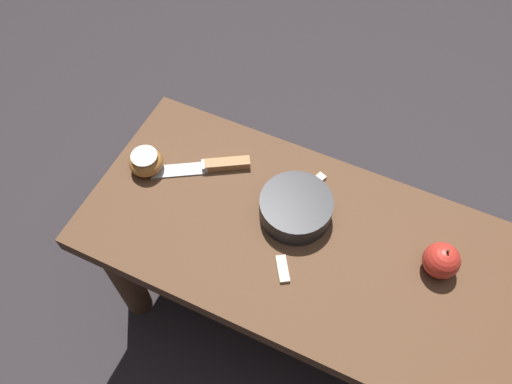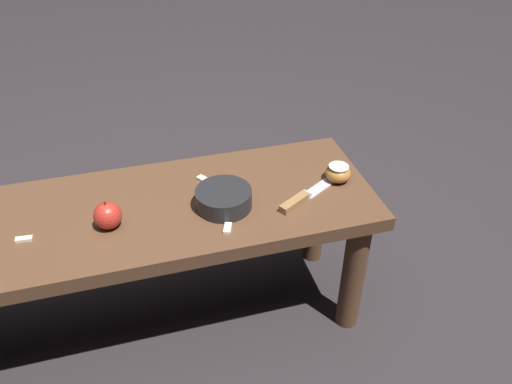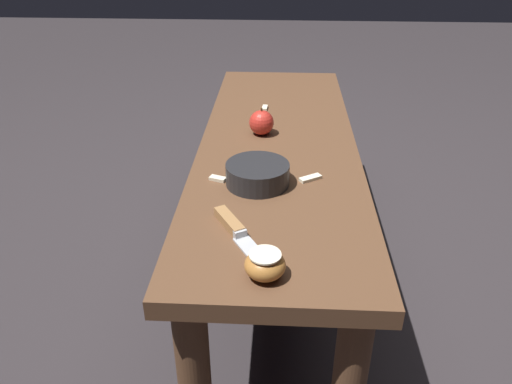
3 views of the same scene
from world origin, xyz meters
TOP-DOWN VIEW (x-y plane):
  - ground_plane at (0.00, 0.00)m, footprint 8.00×8.00m
  - wooden_bench at (0.00, 0.00)m, footprint 1.31×0.42m
  - knife at (-0.45, 0.08)m, footprint 0.20×0.13m
  - apple_whole at (0.05, 0.05)m, footprint 0.07×0.07m
  - apple_cut at (-0.58, 0.01)m, footprint 0.07×0.07m
  - apple_slice_near_knife at (-0.22, -0.08)m, footprint 0.05×0.06m
  - apple_slice_center at (0.25, 0.05)m, footprint 0.04×0.02m
  - apple_slice_near_bowl at (-0.23, 0.14)m, footprint 0.03×0.04m
  - bowl at (-0.24, 0.04)m, footprint 0.15×0.15m

SIDE VIEW (x-z plane):
  - ground_plane at x=0.00m, z-range 0.00..0.00m
  - wooden_bench at x=0.00m, z-range 0.15..0.59m
  - apple_slice_center at x=0.25m, z-range 0.44..0.45m
  - apple_slice_near_knife at x=-0.22m, z-range 0.44..0.45m
  - apple_slice_near_bowl at x=-0.23m, z-range 0.44..0.45m
  - knife at x=-0.45m, z-range 0.44..0.46m
  - apple_cut at x=-0.58m, z-range 0.45..0.49m
  - bowl at x=-0.24m, z-range 0.44..0.49m
  - apple_whole at x=0.05m, z-range 0.44..0.52m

